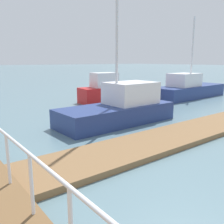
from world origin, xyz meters
name	(u,v)px	position (x,y,z in m)	size (l,w,h in m)	color
ground_plane	(15,109)	(0.00, 20.00, 0.00)	(300.00, 300.00, 0.00)	slate
floating_dock	(189,132)	(3.89, 10.42, 0.09)	(14.79, 2.00, 0.18)	olive
boardwalk_railing	(30,168)	(-3.15, 8.50, 1.21)	(0.06, 29.02, 1.08)	white
moored_boat_2	(109,91)	(6.11, 18.72, 0.76)	(4.54, 1.86, 2.06)	red
moored_boat_3	(121,107)	(2.98, 13.61, 0.72)	(5.75, 2.26, 9.18)	navy
moored_boat_4	(189,89)	(12.30, 16.45, 0.69)	(7.24, 2.46, 6.11)	navy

